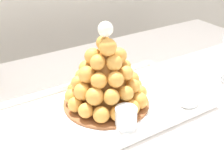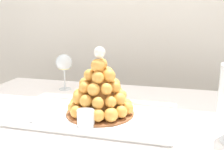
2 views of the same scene
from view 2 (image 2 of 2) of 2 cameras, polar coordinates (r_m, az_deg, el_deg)
name	(u,v)px [view 2 (image 2 of 2)]	position (r m, az deg, el deg)	size (l,w,h in m)	color
backdrop_wall	(154,2)	(1.75, 9.06, 15.11)	(4.80, 0.10, 2.50)	silver
buffet_table	(125,143)	(1.01, 2.83, -14.25)	(1.54, 0.99, 0.80)	brown
serving_tray	(94,116)	(1.01, -3.80, -8.72)	(0.59, 0.33, 0.02)	white
croquembouche	(100,90)	(0.99, -2.58, -3.20)	(0.26, 0.26, 0.25)	brown
dessert_cup_left	(28,114)	(1.00, -17.44, -7.96)	(0.05, 0.05, 0.05)	silver
dessert_cup_mid_left	(86,119)	(0.91, -5.62, -9.31)	(0.06, 0.06, 0.06)	silver
dessert_cup_centre	(151,128)	(0.86, 8.43, -11.08)	(0.06, 0.06, 0.05)	silver
wine_glass	(64,64)	(1.35, -10.21, 2.41)	(0.08, 0.08, 0.18)	silver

